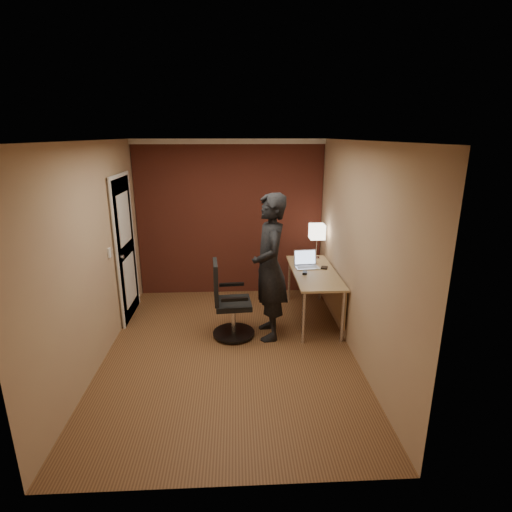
% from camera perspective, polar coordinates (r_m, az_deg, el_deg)
% --- Properties ---
extents(room, '(4.00, 4.00, 4.00)m').
position_cam_1_polar(room, '(6.06, -6.40, 5.53)').
color(room, brown).
rests_on(room, ground).
extents(desk, '(0.60, 1.50, 0.73)m').
position_cam_1_polar(desk, '(5.71, 8.96, -3.32)').
color(desk, tan).
rests_on(desk, ground).
extents(desk_lamp, '(0.22, 0.22, 0.54)m').
position_cam_1_polar(desk_lamp, '(6.11, 8.71, 3.41)').
color(desk_lamp, silver).
rests_on(desk_lamp, desk).
extents(laptop, '(0.35, 0.29, 0.23)m').
position_cam_1_polar(laptop, '(5.80, 7.16, -0.90)').
color(laptop, silver).
rests_on(laptop, desk).
extents(mouse, '(0.08, 0.11, 0.03)m').
position_cam_1_polar(mouse, '(5.51, 6.98, -2.40)').
color(mouse, black).
rests_on(mouse, desk).
extents(wallet, '(0.12, 0.13, 0.02)m').
position_cam_1_polar(wallet, '(5.77, 9.73, -1.66)').
color(wallet, black).
rests_on(wallet, desk).
extents(office_chair, '(0.55, 0.59, 1.01)m').
position_cam_1_polar(office_chair, '(5.22, -3.98, -6.96)').
color(office_chair, black).
rests_on(office_chair, ground).
extents(person, '(0.51, 0.72, 1.89)m').
position_cam_1_polar(person, '(5.06, 1.97, -1.67)').
color(person, black).
rests_on(person, ground).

